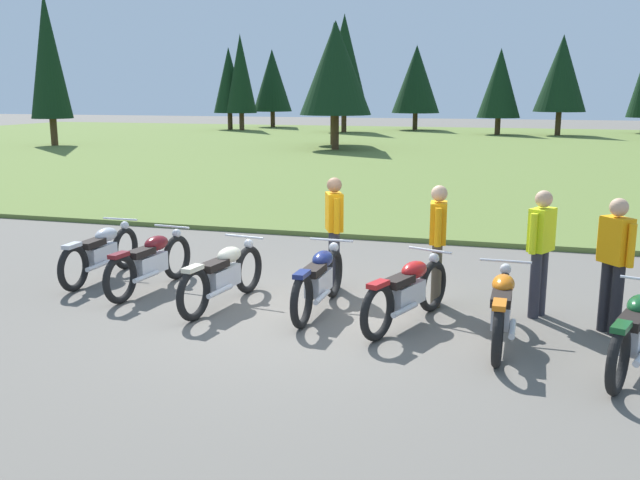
# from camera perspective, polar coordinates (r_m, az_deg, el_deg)

# --- Properties ---
(ground_plane) EXTENTS (140.00, 140.00, 0.00)m
(ground_plane) POSITION_cam_1_polar(r_m,az_deg,el_deg) (9.25, -1.05, -6.21)
(ground_plane) COLOR #605B54
(grass_moorland) EXTENTS (80.00, 44.00, 0.10)m
(grass_moorland) POSITION_cam_1_polar(r_m,az_deg,el_deg) (35.50, 12.16, 7.18)
(grass_moorland) COLOR #5B7033
(grass_moorland) RESTS_ON ground
(forest_treeline) EXTENTS (44.71, 24.33, 9.06)m
(forest_treeline) POSITION_cam_1_polar(r_m,az_deg,el_deg) (44.81, 11.73, 13.48)
(forest_treeline) COLOR #47331E
(forest_treeline) RESTS_ON ground
(motorcycle_silver) EXTENTS (0.62, 2.10, 0.88)m
(motorcycle_silver) POSITION_cam_1_polar(r_m,az_deg,el_deg) (11.44, -17.48, -0.94)
(motorcycle_silver) COLOR black
(motorcycle_silver) RESTS_ON ground
(motorcycle_maroon) EXTENTS (0.62, 2.10, 0.88)m
(motorcycle_maroon) POSITION_cam_1_polar(r_m,az_deg,el_deg) (10.60, -13.70, -1.72)
(motorcycle_maroon) COLOR black
(motorcycle_maroon) RESTS_ON ground
(motorcycle_cream) EXTENTS (0.62, 2.09, 0.88)m
(motorcycle_cream) POSITION_cam_1_polar(r_m,az_deg,el_deg) (9.65, -7.92, -2.83)
(motorcycle_cream) COLOR black
(motorcycle_cream) RESTS_ON ground
(motorcycle_navy) EXTENTS (0.62, 2.10, 0.88)m
(motorcycle_navy) POSITION_cam_1_polar(r_m,az_deg,el_deg) (9.32, -0.07, -3.26)
(motorcycle_navy) COLOR black
(motorcycle_navy) RESTS_ON ground
(motorcycle_red) EXTENTS (0.90, 2.01, 0.88)m
(motorcycle_red) POSITION_cam_1_polar(r_m,az_deg,el_deg) (8.85, 7.18, -4.19)
(motorcycle_red) COLOR black
(motorcycle_red) RESTS_ON ground
(motorcycle_orange) EXTENTS (0.62, 2.10, 0.88)m
(motorcycle_orange) POSITION_cam_1_polar(r_m,az_deg,el_deg) (8.39, 14.65, -5.40)
(motorcycle_orange) COLOR black
(motorcycle_orange) RESTS_ON ground
(motorcycle_british_green) EXTENTS (0.88, 2.02, 0.88)m
(motorcycle_british_green) POSITION_cam_1_polar(r_m,az_deg,el_deg) (8.06, 24.40, -6.84)
(motorcycle_british_green) COLOR black
(motorcycle_british_green) RESTS_ON ground
(rider_checking_bike) EXTENTS (0.36, 0.50, 1.67)m
(rider_checking_bike) POSITION_cam_1_polar(r_m,az_deg,el_deg) (9.43, 17.62, -0.45)
(rider_checking_bike) COLOR #2D2D38
(rider_checking_bike) RESTS_ON ground
(rider_near_row_end) EXTENTS (0.35, 0.51, 1.67)m
(rider_near_row_end) POSITION_cam_1_polar(r_m,az_deg,el_deg) (10.32, 1.17, 1.16)
(rider_near_row_end) COLOR #2D2D38
(rider_near_row_end) RESTS_ON ground
(rider_in_hivis_vest) EXTENTS (0.26, 0.55, 1.67)m
(rider_in_hivis_vest) POSITION_cam_1_polar(r_m,az_deg,el_deg) (9.60, 9.62, 0.16)
(rider_in_hivis_vest) COLOR #4C4233
(rider_in_hivis_vest) RESTS_ON ground
(rider_with_back_turned) EXTENTS (0.40, 0.44, 1.67)m
(rider_with_back_turned) POSITION_cam_1_polar(r_m,az_deg,el_deg) (9.07, 22.96, -1.33)
(rider_with_back_turned) COLOR black
(rider_with_back_turned) RESTS_ON ground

